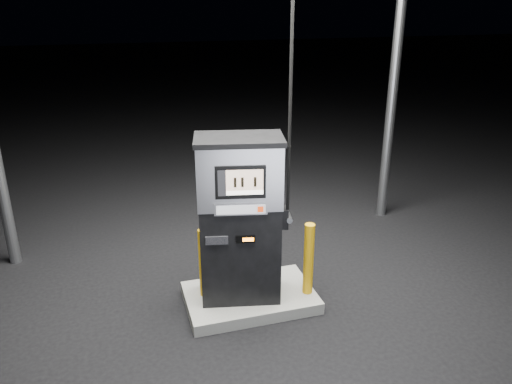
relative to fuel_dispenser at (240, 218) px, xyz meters
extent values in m
plane|color=black|center=(0.12, 0.01, -1.19)|extent=(80.00, 80.00, 0.00)
cube|color=slate|center=(0.12, 0.01, -1.12)|extent=(1.60, 1.00, 0.15)
cylinder|color=gray|center=(3.12, 2.01, 1.06)|extent=(0.16, 0.16, 4.50)
cube|color=black|center=(0.00, 0.00, -0.43)|extent=(1.03, 0.72, 1.23)
cube|color=#AAA9B1|center=(0.00, 0.00, 0.56)|extent=(1.05, 0.75, 0.74)
cube|color=black|center=(0.00, 0.00, 0.96)|extent=(1.10, 0.79, 0.06)
cube|color=black|center=(-0.06, -0.28, 0.55)|extent=(0.55, 0.14, 0.37)
cube|color=tan|center=(-0.02, -0.30, 0.58)|extent=(0.40, 0.09, 0.24)
cube|color=white|center=(-0.02, -0.30, 0.44)|extent=(0.40, 0.09, 0.05)
cube|color=#AAA9B1|center=(-0.06, -0.28, 0.24)|extent=(0.58, 0.15, 0.14)
cube|color=#9FA1A7|center=(-0.07, -0.29, 0.24)|extent=(0.53, 0.12, 0.10)
cube|color=#B5300C|center=(0.14, -0.34, 0.24)|extent=(0.07, 0.02, 0.07)
cube|color=black|center=(-0.01, -0.28, -0.14)|extent=(0.22, 0.06, 0.09)
cube|color=orange|center=(0.01, -0.30, -0.14)|extent=(0.13, 0.03, 0.04)
cube|color=black|center=(-0.33, -0.22, -0.14)|extent=(0.26, 0.08, 0.10)
cube|color=black|center=(0.50, -0.10, -0.01)|extent=(0.13, 0.19, 0.25)
cylinder|color=gray|center=(0.56, -0.12, -0.01)|extent=(0.11, 0.23, 0.07)
cylinder|color=black|center=(0.53, -0.16, 1.64)|extent=(0.04, 0.04, 3.05)
cylinder|color=#D3970B|center=(-0.43, 0.13, -0.60)|extent=(0.14, 0.14, 0.89)
cylinder|color=#D3970B|center=(0.81, -0.18, -0.57)|extent=(0.16, 0.16, 0.94)
camera|label=1|loc=(-1.35, -5.17, 2.42)|focal=35.00mm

